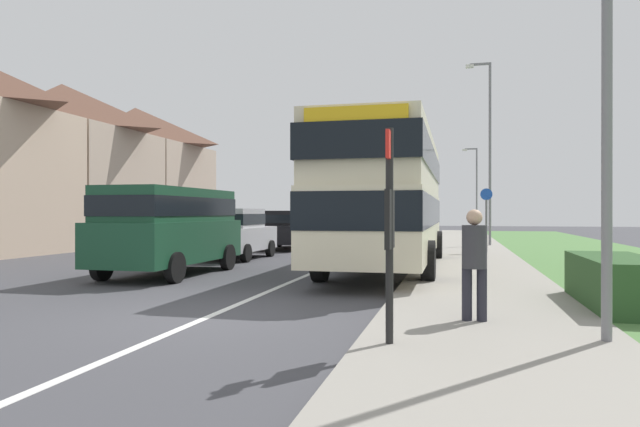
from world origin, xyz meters
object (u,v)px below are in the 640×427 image
object	(u,v)px
double_decker_bus	(388,194)
parked_car_red	(317,226)
street_lamp_mid	(488,143)
street_lamp_near	(597,13)
parked_van_dark_green	(170,224)
cycle_route_sign	(486,218)
parked_car_black	(288,228)
pedestrian_at_stop	(474,259)
bus_stop_sign	(390,220)
street_lamp_far	(475,184)
parked_car_silver	(235,232)

from	to	relation	value
double_decker_bus	parked_car_red	bearing A→B (deg)	111.87
street_lamp_mid	street_lamp_near	bearing A→B (deg)	-89.40
street_lamp_mid	double_decker_bus	bearing A→B (deg)	-106.42
parked_van_dark_green	cycle_route_sign	world-z (taller)	cycle_route_sign
parked_van_dark_green	parked_car_black	bearing A→B (deg)	90.06
parked_van_dark_green	pedestrian_at_stop	distance (m)	9.08
double_decker_bus	parked_van_dark_green	bearing A→B (deg)	-155.15
parked_car_black	bus_stop_sign	xyz separation A→B (m)	(6.49, -17.26, 0.61)
street_lamp_mid	street_lamp_far	distance (m)	18.35
parked_van_dark_green	cycle_route_sign	bearing A→B (deg)	46.26
street_lamp_near	parked_van_dark_green	bearing A→B (deg)	145.56
bus_stop_sign	street_lamp_far	bearing A→B (deg)	86.80
street_lamp_mid	street_lamp_far	bearing A→B (deg)	89.95
parked_van_dark_green	bus_stop_sign	world-z (taller)	bus_stop_sign
parked_car_red	street_lamp_far	world-z (taller)	street_lamp_far
bus_stop_sign	street_lamp_near	distance (m)	3.46
double_decker_bus	bus_stop_sign	distance (m)	9.34
double_decker_bus	parked_van_dark_green	size ratio (longest dim) A/B	2.16
double_decker_bus	parked_car_red	world-z (taller)	double_decker_bus
double_decker_bus	bus_stop_sign	bearing A→B (deg)	-83.16
bus_stop_sign	street_lamp_near	bearing A→B (deg)	16.99
parked_car_red	pedestrian_at_stop	bearing A→B (deg)	-70.41
double_decker_bus	street_lamp_mid	bearing A→B (deg)	73.58
parked_car_silver	street_lamp_mid	distance (m)	12.89
parked_car_red	cycle_route_sign	xyz separation A→B (m)	(8.39, -7.34, 0.56)
parked_car_silver	street_lamp_far	xyz separation A→B (m)	(8.91, 26.83, 2.88)
pedestrian_at_stop	cycle_route_sign	size ratio (longest dim) A/B	0.66
parked_car_red	street_lamp_mid	world-z (taller)	street_lamp_mid
parked_car_silver	cycle_route_sign	bearing A→B (deg)	23.03
parked_van_dark_green	parked_car_silver	distance (m)	5.07
pedestrian_at_stop	street_lamp_far	bearing A→B (deg)	88.19
street_lamp_near	bus_stop_sign	bearing A→B (deg)	-163.01
street_lamp_near	pedestrian_at_stop	bearing A→B (deg)	146.71
parked_van_dark_green	bus_stop_sign	size ratio (longest dim) A/B	1.89
parked_car_red	street_lamp_far	bearing A→B (deg)	61.18
parked_car_silver	parked_car_black	distance (m)	5.44
parked_car_black	parked_car_red	bearing A→B (deg)	90.65
parked_van_dark_green	street_lamp_far	distance (m)	33.12
parked_car_black	street_lamp_near	xyz separation A→B (m)	(8.84, -16.54, 3.05)
street_lamp_far	parked_car_red	bearing A→B (deg)	-118.82
street_lamp_far	parked_van_dark_green	bearing A→B (deg)	-105.17
pedestrian_at_stop	street_lamp_mid	distance (m)	19.13
cycle_route_sign	street_lamp_near	distance (m)	14.97
street_lamp_near	street_lamp_mid	size ratio (longest dim) A/B	0.81
pedestrian_at_stop	street_lamp_near	world-z (taller)	street_lamp_near
cycle_route_sign	street_lamp_near	size ratio (longest dim) A/B	0.37
parked_car_red	bus_stop_sign	xyz separation A→B (m)	(6.55, -22.81, 0.67)
double_decker_bus	parked_car_silver	bearing A→B (deg)	155.56
bus_stop_sign	street_lamp_mid	world-z (taller)	street_lamp_mid
pedestrian_at_stop	street_lamp_mid	size ratio (longest dim) A/B	0.20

